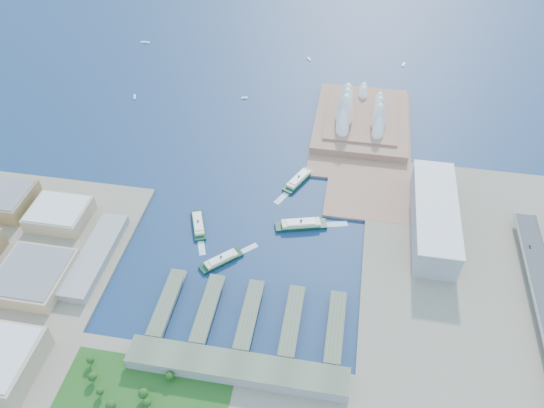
% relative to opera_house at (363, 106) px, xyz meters
% --- Properties ---
extents(ground, '(3000.00, 3000.00, 0.00)m').
position_rel_opera_house_xyz_m(ground, '(-105.00, -280.00, -32.00)').
color(ground, '#102A4B').
rests_on(ground, ground).
extents(east_land, '(240.00, 500.00, 3.00)m').
position_rel_opera_house_xyz_m(east_land, '(135.00, -330.00, -30.50)').
color(east_land, gray).
rests_on(east_land, ground).
extents(peninsula, '(135.00, 220.00, 3.00)m').
position_rel_opera_house_xyz_m(peninsula, '(2.50, -20.00, -30.50)').
color(peninsula, '#946751').
rests_on(peninsula, ground).
extents(opera_house, '(134.00, 180.00, 58.00)m').
position_rel_opera_house_xyz_m(opera_house, '(0.00, 0.00, 0.00)').
color(opera_house, white).
rests_on(opera_house, peninsula).
extents(toaster_building, '(45.00, 155.00, 35.00)m').
position_rel_opera_house_xyz_m(toaster_building, '(90.00, -200.00, -11.50)').
color(toaster_building, gray).
rests_on(toaster_building, east_land).
extents(west_buildings, '(200.00, 280.00, 27.00)m').
position_rel_opera_house_xyz_m(west_buildings, '(-355.00, -350.00, -15.50)').
color(west_buildings, '#97794B').
rests_on(west_buildings, west_land).
extents(ferry_wharves, '(184.00, 90.00, 9.30)m').
position_rel_opera_house_xyz_m(ferry_wharves, '(-91.00, -355.00, -27.35)').
color(ferry_wharves, '#505A44').
rests_on(ferry_wharves, ground).
extents(terminal_building, '(200.00, 28.00, 12.00)m').
position_rel_opera_house_xyz_m(terminal_building, '(-90.00, -415.00, -23.00)').
color(terminal_building, gray).
rests_on(terminal_building, south_land).
extents(ferry_a, '(29.68, 50.68, 9.36)m').
position_rel_opera_house_xyz_m(ferry_a, '(-175.27, -239.94, -27.32)').
color(ferry_a, '#0C301E').
rests_on(ferry_a, ground).
extents(ferry_b, '(36.06, 55.20, 10.31)m').
position_rel_opera_house_xyz_m(ferry_b, '(-71.36, -141.06, -26.84)').
color(ferry_b, '#0C301E').
rests_on(ferry_b, ground).
extents(ferry_c, '(44.51, 43.45, 9.38)m').
position_rel_opera_house_xyz_m(ferry_c, '(-135.94, -288.56, -27.31)').
color(ferry_c, '#0C301E').
rests_on(ferry_c, ground).
extents(ferry_d, '(61.18, 30.17, 11.21)m').
position_rel_opera_house_xyz_m(ferry_d, '(-58.03, -220.28, -26.39)').
color(ferry_d, '#0C301E').
rests_on(ferry_d, ground).
extents(boat_a, '(6.98, 12.65, 2.38)m').
position_rel_opera_house_xyz_m(boat_a, '(-348.92, 14.72, -30.81)').
color(boat_a, white).
rests_on(boat_a, ground).
extents(boat_b, '(10.43, 6.30, 2.66)m').
position_rel_opera_house_xyz_m(boat_b, '(-180.47, 40.74, -30.67)').
color(boat_b, white).
rests_on(boat_b, ground).
extents(boat_c, '(6.19, 13.00, 2.81)m').
position_rel_opera_house_xyz_m(boat_c, '(62.74, 189.66, -30.59)').
color(boat_c, white).
rests_on(boat_c, ground).
extents(boat_d, '(17.05, 4.57, 2.85)m').
position_rel_opera_house_xyz_m(boat_d, '(-395.88, 193.82, -30.58)').
color(boat_d, white).
rests_on(boat_d, ground).
extents(boat_e, '(8.59, 11.14, 2.68)m').
position_rel_opera_house_xyz_m(boat_e, '(-97.15, 181.55, -30.66)').
color(boat_e, white).
rests_on(boat_e, ground).
extents(car_c, '(1.95, 4.81, 1.40)m').
position_rel_opera_house_xyz_m(car_c, '(191.00, -223.68, -16.45)').
color(car_c, slate).
rests_on(car_c, expressway).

